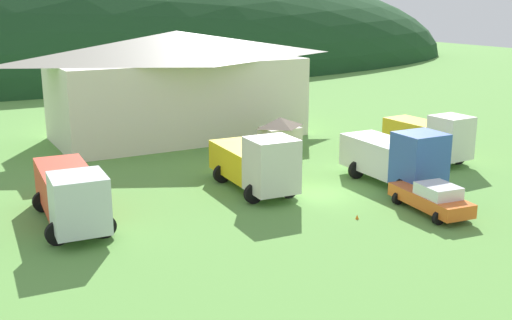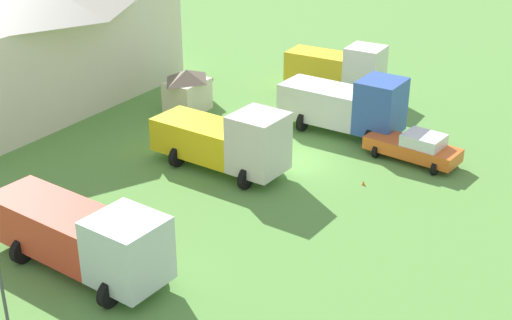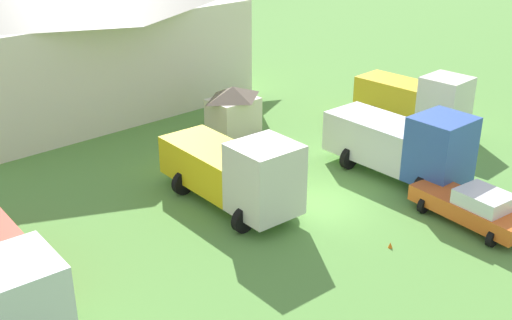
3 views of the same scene
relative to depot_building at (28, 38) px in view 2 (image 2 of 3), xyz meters
The scene contains 9 objects.
ground_plane 18.90m from the depot_building, 85.59° to the right, with size 200.00×200.00×0.00m, color #5B9342.
depot_building is the anchor object (origin of this frame).
play_shed_cream 10.37m from the depot_building, 65.45° to the right, with size 2.80×2.17×2.70m.
tow_truck_silver 20.70m from the depot_building, 126.83° to the right, with size 3.56×8.51×3.17m.
flatbed_truck_yellow 16.33m from the depot_building, 95.90° to the right, with size 3.51×7.48×3.54m.
box_truck_blue 20.19m from the depot_building, 72.01° to the right, with size 3.45×7.25×3.61m.
heavy_rig_striped 20.01m from the depot_building, 51.57° to the right, with size 3.19×6.60×3.39m.
service_pickup_orange 24.45m from the depot_building, 79.16° to the right, with size 2.62×5.19×1.66m.
traffic_cone_near_pickup 23.08m from the depot_building, 88.56° to the right, with size 0.36×0.36×0.47m, color orange.
Camera 2 is at (-30.37, -16.54, 16.07)m, focal length 49.81 mm.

